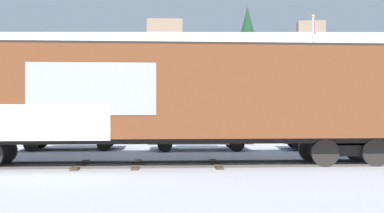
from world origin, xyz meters
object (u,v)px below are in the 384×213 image
Objects in this scene: parked_car_blue at (327,132)px; flagpole at (314,61)px; parked_car_black at (69,130)px; parked_car_white at (199,132)px; freight_car at (160,95)px.

flagpole is at bearing 80.62° from parked_car_blue.
flagpole reaches higher than parked_car_black.
parked_car_white is 1.06× the size of parked_car_blue.
parked_car_white is at bearing -2.36° from parked_car_black.
flagpole is at bearing 42.44° from parked_car_white.
parked_car_blue is (5.90, 0.18, -0.01)m from parked_car_white.
parked_car_black reaches higher than parked_car_white.
freight_car reaches higher than parked_car_blue.
freight_car is 14.83m from flagpole.
flagpole is (8.35, 12.02, 2.36)m from freight_car.
parked_car_black is at bearing -154.77° from flagpole.
parked_car_black is (-12.91, -6.08, -3.83)m from flagpole.
freight_car reaches higher than parked_car_white.
freight_car is at bearing -124.80° from flagpole.
flagpole is 1.57× the size of parked_car_white.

